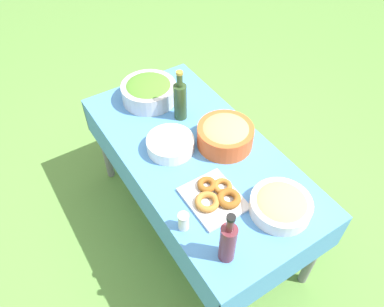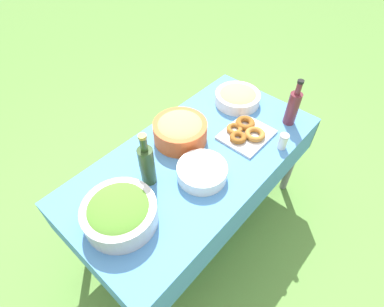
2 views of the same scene
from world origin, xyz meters
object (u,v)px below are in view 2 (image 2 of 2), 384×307
object	(u,v)px
donut_platter	(246,132)
bread_bowl	(180,130)
pasta_bowl	(238,97)
olive_oil_bottle	(147,164)
salad_bowl	(120,212)
plate_stack	(202,172)
wine_bottle	(293,107)

from	to	relation	value
donut_platter	bread_bowl	distance (m)	0.38
pasta_bowl	olive_oil_bottle	world-z (taller)	olive_oil_bottle
salad_bowl	donut_platter	size ratio (longest dim) A/B	1.16
pasta_bowl	plate_stack	distance (m)	0.66
donut_platter	bread_bowl	world-z (taller)	bread_bowl
donut_platter	olive_oil_bottle	world-z (taller)	olive_oil_bottle
pasta_bowl	bread_bowl	bearing A→B (deg)	-4.73
plate_stack	olive_oil_bottle	distance (m)	0.28
salad_bowl	donut_platter	xyz separation A→B (m)	(-0.83, 0.09, -0.05)
plate_stack	wine_bottle	distance (m)	0.68
pasta_bowl	olive_oil_bottle	xyz separation A→B (m)	(0.81, 0.04, 0.08)
salad_bowl	plate_stack	bearing A→B (deg)	166.50
donut_platter	olive_oil_bottle	bearing A→B (deg)	-15.96
pasta_bowl	wine_bottle	distance (m)	0.36
pasta_bowl	donut_platter	distance (m)	0.30
salad_bowl	olive_oil_bottle	bearing A→B (deg)	-162.09
salad_bowl	wine_bottle	xyz separation A→B (m)	(-1.10, 0.22, 0.05)
olive_oil_bottle	pasta_bowl	bearing A→B (deg)	-176.85
donut_platter	pasta_bowl	bearing A→B (deg)	-134.88
salad_bowl	donut_platter	bearing A→B (deg)	173.65
pasta_bowl	donut_platter	world-z (taller)	pasta_bowl
pasta_bowl	plate_stack	xyz separation A→B (m)	(0.61, 0.23, -0.01)
salad_bowl	plate_stack	xyz separation A→B (m)	(-0.43, 0.10, -0.03)
pasta_bowl	wine_bottle	world-z (taller)	wine_bottle
pasta_bowl	bread_bowl	xyz separation A→B (m)	(0.49, -0.04, 0.03)
salad_bowl	plate_stack	world-z (taller)	salad_bowl
salad_bowl	bread_bowl	bearing A→B (deg)	-163.76
olive_oil_bottle	wine_bottle	distance (m)	0.91
salad_bowl	wine_bottle	distance (m)	1.12
olive_oil_bottle	bread_bowl	bearing A→B (deg)	-165.04
salad_bowl	wine_bottle	size ratio (longest dim) A/B	1.12
donut_platter	plate_stack	size ratio (longest dim) A/B	1.12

